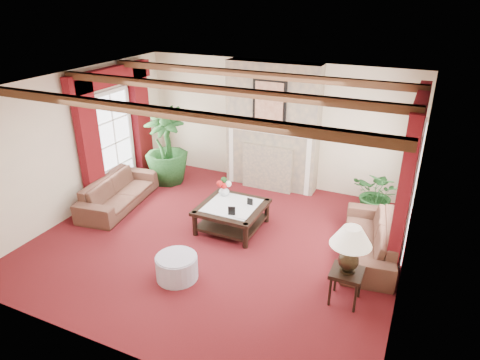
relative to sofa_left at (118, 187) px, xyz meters
The scene contains 23 objects.
floor 2.50m from the sofa_left, ahead, with size 6.00×6.00×0.00m, color #480C0F.
ceiling 3.38m from the sofa_left, ahead, with size 6.00×6.00×0.00m, color white.
back_wall 3.56m from the sofa_left, 44.55° to the left, with size 6.00×0.02×2.70m, color beige.
left_wall 1.16m from the sofa_left, 148.20° to the right, with size 0.02×5.50×2.70m, color beige.
right_wall 5.54m from the sofa_left, ahead, with size 0.02×5.50×2.70m, color beige.
ceiling_beams 3.34m from the sofa_left, ahead, with size 6.00×3.00×0.12m, color #392512, non-canonical shape.
fireplace 4.02m from the sofa_left, 42.07° to the left, with size 2.00×0.52×2.70m, color tan, non-canonical shape.
french_door_left 1.93m from the sofa_left, 128.95° to the left, with size 0.10×1.10×2.16m, color white, non-canonical shape.
french_door_right 5.72m from the sofa_left, ahead, with size 0.10×1.10×2.16m, color white, non-canonical shape.
curtains_left 2.29m from the sofa_left, 122.63° to the left, with size 0.20×2.40×2.55m, color #570B0D, non-canonical shape.
curtains_right 5.76m from the sofa_left, ahead, with size 0.20×2.40×2.55m, color #570B0D, non-canonical shape.
sofa_left is the anchor object (origin of this frame).
sofa_right 4.89m from the sofa_left, ahead, with size 0.88×2.08×0.79m, color #330E18.
potted_palm 1.42m from the sofa_left, 79.24° to the left, with size 1.00×1.72×0.95m, color black.
small_plant 5.07m from the sofa_left, 18.56° to the left, with size 1.14×1.20×0.77m, color black.
coffee_table 2.48m from the sofa_left, ahead, with size 1.13×1.13×0.46m, color black, non-canonical shape.
side_table 4.89m from the sofa_left, 12.29° to the right, with size 0.43×0.43×0.51m, color black, non-canonical shape.
ottoman 2.83m from the sofa_left, 33.54° to the right, with size 0.63×0.63×0.37m, color #AAA0B5.
table_lamp 4.91m from the sofa_left, 12.29° to the right, with size 0.56×0.56×0.71m, color black, non-canonical shape.
flower_vase 2.21m from the sofa_left, 11.51° to the left, with size 0.26×0.27×0.20m, color silver.
book 2.70m from the sofa_left, ahead, with size 0.23×0.03×0.32m, color black.
photo_frame_a 2.64m from the sofa_left, ahead, with size 0.13×0.02×0.17m, color black, non-canonical shape.
photo_frame_b 2.78m from the sofa_left, ahead, with size 0.11×0.02×0.14m, color black, non-canonical shape.
Camera 1 is at (3.00, -5.68, 4.04)m, focal length 32.00 mm.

